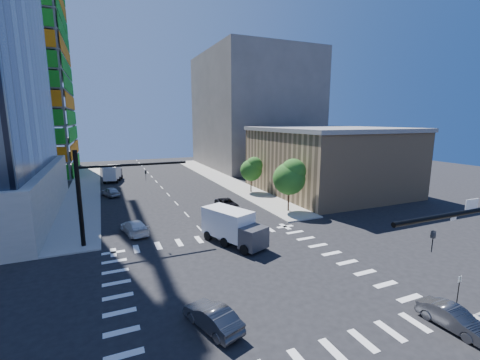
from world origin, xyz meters
TOP-DOWN VIEW (x-y plane):
  - ground at (0.00, 0.00)m, footprint 160.00×160.00m
  - road_markings at (0.00, 0.00)m, footprint 20.00×20.00m
  - sidewalk_ne at (12.50, 40.00)m, footprint 5.00×60.00m
  - sidewalk_nw at (-12.50, 40.00)m, footprint 5.00×60.00m
  - commercial_building at (25.00, 22.00)m, footprint 20.50×22.50m
  - bg_building_ne at (27.00, 55.00)m, footprint 24.00×30.00m
  - signal_mast_nw at (-10.00, 11.50)m, footprint 10.20×0.40m
  - tree_south at (12.63, 13.90)m, footprint 4.16×4.16m
  - tree_north at (12.93, 25.90)m, footprint 3.54×3.52m
  - no_parking_sign at (10.70, -9.00)m, footprint 0.30×0.06m
  - car_nb_right at (8.50, -10.21)m, footprint 1.56×3.93m
  - car_nb_far at (5.67, 18.50)m, footprint 2.34×4.88m
  - car_sb_near at (-6.72, 13.35)m, footprint 2.94×5.20m
  - car_sb_mid at (-8.50, 32.40)m, footprint 3.07×4.56m
  - car_sb_cross at (-4.15, -4.72)m, footprint 2.70×4.40m
  - box_truck_near at (1.88, 6.48)m, footprint 4.83×6.79m
  - box_truck_far at (-7.55, 45.86)m, footprint 3.83×6.36m

SIDE VIEW (x-z plane):
  - ground at x=0.00m, z-range 0.00..0.00m
  - road_markings at x=0.00m, z-range 0.00..0.01m
  - sidewalk_ne at x=12.50m, z-range 0.00..0.15m
  - sidewalk_nw at x=-12.50m, z-range 0.00..0.15m
  - car_nb_right at x=8.50m, z-range 0.00..1.27m
  - car_nb_far at x=5.67m, z-range 0.00..1.34m
  - car_sb_cross at x=-4.15m, z-range 0.00..1.37m
  - car_sb_near at x=-6.72m, z-range 0.00..1.42m
  - car_sb_mid at x=-8.50m, z-range 0.00..1.44m
  - box_truck_far at x=-7.55m, z-range -0.18..2.93m
  - no_parking_sign at x=10.70m, z-range 0.28..2.48m
  - box_truck_near at x=1.88m, z-range -0.19..3.09m
  - tree_north at x=12.93m, z-range 1.10..6.88m
  - tree_south at x=12.63m, z-range 1.27..8.10m
  - commercial_building at x=25.00m, z-range 0.01..10.61m
  - signal_mast_nw at x=-10.00m, z-range 0.99..9.99m
  - bg_building_ne at x=27.00m, z-range 0.00..28.00m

